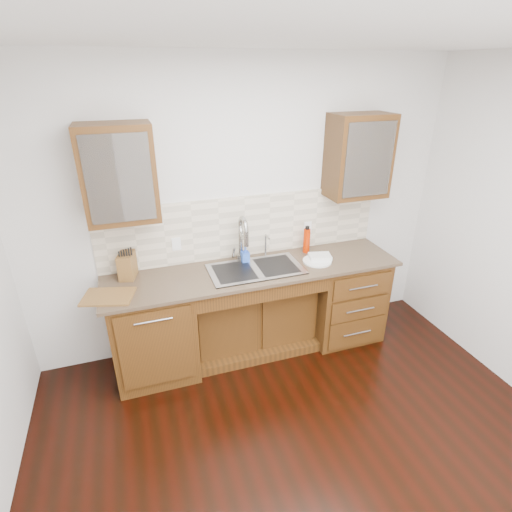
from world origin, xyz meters
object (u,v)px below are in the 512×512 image
object	(u,v)px
water_bottle	(307,241)
plate	(317,261)
soap_bottle	(245,255)
knife_block	(127,265)
cutting_board	(108,297)

from	to	relation	value
water_bottle	plate	size ratio (longest dim) A/B	0.90
soap_bottle	knife_block	bearing A→B (deg)	176.83
cutting_board	water_bottle	bearing A→B (deg)	8.81
knife_block	cutting_board	distance (m)	0.37
soap_bottle	plate	size ratio (longest dim) A/B	0.58
plate	knife_block	size ratio (longest dim) A/B	1.21
water_bottle	knife_block	world-z (taller)	water_bottle
soap_bottle	water_bottle	size ratio (longest dim) A/B	0.65
knife_block	soap_bottle	bearing A→B (deg)	12.90
soap_bottle	cutting_board	bearing A→B (deg)	-168.50
knife_block	cutting_board	bearing A→B (deg)	-103.57
water_bottle	cutting_board	bearing A→B (deg)	-171.19
soap_bottle	knife_block	world-z (taller)	knife_block
knife_block	cutting_board	world-z (taller)	knife_block
plate	water_bottle	bearing A→B (deg)	91.81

